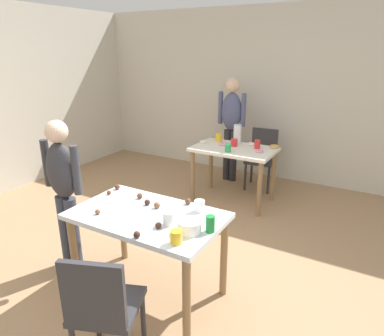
% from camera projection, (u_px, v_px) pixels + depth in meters
% --- Properties ---
extents(ground_plane, '(6.40, 6.40, 0.00)m').
position_uv_depth(ground_plane, '(163.00, 283.00, 3.07)').
color(ground_plane, '#9E7A56').
extents(wall_back, '(6.40, 0.10, 2.60)m').
position_uv_depth(wall_back, '(279.00, 96.00, 5.27)').
color(wall_back, beige).
rests_on(wall_back, ground_plane).
extents(dining_table_near, '(1.20, 0.72, 0.75)m').
position_uv_depth(dining_table_near, '(148.00, 226.00, 2.73)').
color(dining_table_near, silver).
rests_on(dining_table_near, ground_plane).
extents(dining_table_far, '(1.06, 0.67, 0.75)m').
position_uv_depth(dining_table_far, '(234.00, 157.00, 4.54)').
color(dining_table_far, silver).
rests_on(dining_table_far, ground_plane).
extents(chair_near_table, '(0.52, 0.52, 0.87)m').
position_uv_depth(chair_near_table, '(102.00, 306.00, 2.09)').
color(chair_near_table, '#2D2D33').
rests_on(chair_near_table, ground_plane).
extents(chair_far_table, '(0.43, 0.43, 0.87)m').
position_uv_depth(chair_far_table, '(262.00, 155.00, 5.08)').
color(chair_far_table, '#2D2D33').
rests_on(chair_far_table, ground_plane).
extents(person_girl_near, '(0.45, 0.21, 1.42)m').
position_uv_depth(person_girl_near, '(63.00, 184.00, 3.04)').
color(person_girl_near, '#383D4C').
rests_on(person_girl_near, ground_plane).
extents(person_adult_far, '(0.45, 0.22, 1.59)m').
position_uv_depth(person_adult_far, '(231.00, 120.00, 5.19)').
color(person_adult_far, '#28282D').
rests_on(person_adult_far, ground_plane).
extents(mixing_bowl, '(0.17, 0.17, 0.09)m').
position_uv_depth(mixing_bowl, '(189.00, 227.00, 2.41)').
color(mixing_bowl, white).
rests_on(mixing_bowl, dining_table_near).
extents(soda_can, '(0.07, 0.07, 0.12)m').
position_uv_depth(soda_can, '(210.00, 224.00, 2.41)').
color(soda_can, '#198438').
rests_on(soda_can, dining_table_near).
extents(fork_near, '(0.17, 0.02, 0.01)m').
position_uv_depth(fork_near, '(105.00, 202.00, 2.90)').
color(fork_near, silver).
rests_on(fork_near, dining_table_near).
extents(cup_near_0, '(0.08, 0.08, 0.09)m').
position_uv_depth(cup_near_0, '(199.00, 206.00, 2.73)').
color(cup_near_0, white).
rests_on(cup_near_0, dining_table_near).
extents(cup_near_1, '(0.08, 0.08, 0.09)m').
position_uv_depth(cup_near_1, '(176.00, 237.00, 2.27)').
color(cup_near_1, yellow).
rests_on(cup_near_1, dining_table_near).
extents(cup_near_2, '(0.09, 0.09, 0.10)m').
position_uv_depth(cup_near_2, '(169.00, 218.00, 2.52)').
color(cup_near_2, white).
rests_on(cup_near_2, dining_table_near).
extents(cake_ball_0, '(0.04, 0.04, 0.04)m').
position_uv_depth(cake_ball_0, '(98.00, 212.00, 2.68)').
color(cake_ball_0, brown).
rests_on(cake_ball_0, dining_table_near).
extents(cake_ball_1, '(0.05, 0.05, 0.05)m').
position_uv_depth(cake_ball_1, '(157.00, 205.00, 2.79)').
color(cake_ball_1, brown).
rests_on(cake_ball_1, dining_table_near).
extents(cake_ball_2, '(0.05, 0.05, 0.05)m').
position_uv_depth(cake_ball_2, '(188.00, 201.00, 2.86)').
color(cake_ball_2, brown).
rests_on(cake_ball_2, dining_table_near).
extents(cake_ball_3, '(0.04, 0.04, 0.04)m').
position_uv_depth(cake_ball_3, '(109.00, 192.00, 3.05)').
color(cake_ball_3, brown).
rests_on(cake_ball_3, dining_table_near).
extents(cake_ball_4, '(0.05, 0.05, 0.05)m').
position_uv_depth(cake_ball_4, '(117.00, 187.00, 3.16)').
color(cake_ball_4, brown).
rests_on(cake_ball_4, dining_table_near).
extents(cake_ball_5, '(0.05, 0.05, 0.05)m').
position_uv_depth(cake_ball_5, '(147.00, 202.00, 2.84)').
color(cake_ball_5, '#3D2319').
rests_on(cake_ball_5, dining_table_near).
extents(cake_ball_6, '(0.05, 0.05, 0.05)m').
position_uv_depth(cake_ball_6, '(140.00, 196.00, 2.97)').
color(cake_ball_6, brown).
rests_on(cake_ball_6, dining_table_near).
extents(cake_ball_7, '(0.05, 0.05, 0.05)m').
position_uv_depth(cake_ball_7, '(137.00, 235.00, 2.35)').
color(cake_ball_7, '#3D2319').
rests_on(cake_ball_7, dining_table_near).
extents(cake_ball_8, '(0.05, 0.05, 0.05)m').
position_uv_depth(cake_ball_8, '(158.00, 225.00, 2.47)').
color(cake_ball_8, '#3D2319').
rests_on(cake_ball_8, dining_table_near).
extents(pitcher_far, '(0.11, 0.11, 0.26)m').
position_uv_depth(pitcher_far, '(237.00, 134.00, 4.69)').
color(pitcher_far, white).
rests_on(pitcher_far, dining_table_far).
extents(cup_far_0, '(0.08, 0.08, 0.11)m').
position_uv_depth(cup_far_0, '(257.00, 144.00, 4.45)').
color(cup_far_0, red).
rests_on(cup_far_0, dining_table_far).
extents(cup_far_1, '(0.08, 0.08, 0.10)m').
position_uv_depth(cup_far_1, '(228.00, 148.00, 4.31)').
color(cup_far_1, green).
rests_on(cup_far_1, dining_table_far).
extents(cup_far_2, '(0.09, 0.09, 0.11)m').
position_uv_depth(cup_far_2, '(219.00, 138.00, 4.80)').
color(cup_far_2, yellow).
rests_on(cup_far_2, dining_table_far).
extents(cup_far_3, '(0.09, 0.09, 0.10)m').
position_uv_depth(cup_far_3, '(234.00, 143.00, 4.56)').
color(cup_far_3, red).
rests_on(cup_far_3, dining_table_far).
extents(donut_far_0, '(0.10, 0.10, 0.03)m').
position_uv_depth(donut_far_0, '(260.00, 151.00, 4.31)').
color(donut_far_0, pink).
rests_on(donut_far_0, dining_table_far).
extents(donut_far_1, '(0.12, 0.12, 0.04)m').
position_uv_depth(donut_far_1, '(223.00, 144.00, 4.61)').
color(donut_far_1, pink).
rests_on(donut_far_1, dining_table_far).
extents(donut_far_2, '(0.11, 0.11, 0.03)m').
position_uv_depth(donut_far_2, '(203.00, 142.00, 4.73)').
color(donut_far_2, white).
rests_on(donut_far_2, dining_table_far).
extents(donut_far_3, '(0.11, 0.11, 0.03)m').
position_uv_depth(donut_far_3, '(251.00, 144.00, 4.62)').
color(donut_far_3, white).
rests_on(donut_far_3, dining_table_far).
extents(donut_far_4, '(0.12, 0.12, 0.03)m').
position_uv_depth(donut_far_4, '(274.00, 146.00, 4.50)').
color(donut_far_4, gold).
rests_on(donut_far_4, dining_table_far).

